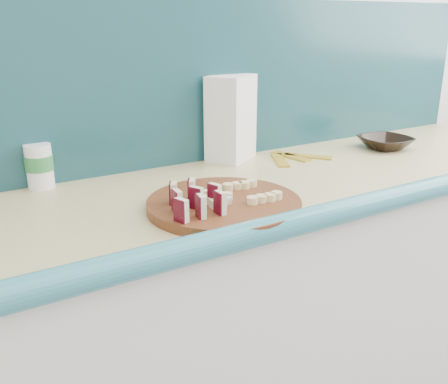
% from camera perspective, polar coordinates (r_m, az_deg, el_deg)
% --- Properties ---
extents(kitchen_counter, '(2.20, 0.63, 0.91)m').
position_cam_1_polar(kitchen_counter, '(1.65, 5.35, -13.65)').
color(kitchen_counter, silver).
rests_on(kitchen_counter, ground).
extents(backsplash, '(2.20, 0.02, 0.50)m').
position_cam_1_polar(backsplash, '(1.64, -0.04, 12.61)').
color(backsplash, teal).
rests_on(backsplash, kitchen_counter).
extents(cutting_board, '(0.39, 0.39, 0.02)m').
position_cam_1_polar(cutting_board, '(1.20, 0.00, -1.43)').
color(cutting_board, '#4E2010').
rests_on(cutting_board, kitchen_counter).
extents(apple_wedges, '(0.13, 0.15, 0.05)m').
position_cam_1_polar(apple_wedges, '(1.13, -3.42, -0.84)').
color(apple_wedges, beige).
rests_on(apple_wedges, cutting_board).
extents(apple_chunks, '(0.06, 0.06, 0.02)m').
position_cam_1_polar(apple_chunks, '(1.18, -0.96, -0.68)').
color(apple_chunks, beige).
rests_on(apple_chunks, cutting_board).
extents(banana_slices, '(0.10, 0.14, 0.02)m').
position_cam_1_polar(banana_slices, '(1.23, 3.24, 0.08)').
color(banana_slices, '#DFC888').
rests_on(banana_slices, cutting_board).
extents(brown_bowl, '(0.19, 0.19, 0.04)m').
position_cam_1_polar(brown_bowl, '(1.87, 17.95, 5.39)').
color(brown_bowl, black).
rests_on(brown_bowl, kitchen_counter).
extents(flour_bag, '(0.19, 0.18, 0.27)m').
position_cam_1_polar(flour_bag, '(1.62, 0.79, 8.45)').
color(flour_bag, white).
rests_on(flour_bag, kitchen_counter).
extents(canister, '(0.07, 0.07, 0.12)m').
position_cam_1_polar(canister, '(1.43, -20.36, 2.88)').
color(canister, white).
rests_on(canister, kitchen_counter).
extents(banana_peel, '(0.22, 0.18, 0.01)m').
position_cam_1_polar(banana_peel, '(1.67, 7.91, 3.92)').
color(banana_peel, gold).
rests_on(banana_peel, kitchen_counter).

